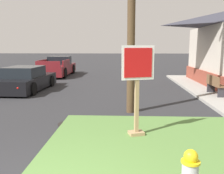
# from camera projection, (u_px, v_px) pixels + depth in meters

# --- Properties ---
(grass_corner_patch) EXTENTS (4.90, 5.59, 0.08)m
(grass_corner_patch) POSITION_uv_depth(u_px,v_px,m) (157.00, 156.00, 5.11)
(grass_corner_patch) COLOR #567F3D
(grass_corner_patch) RESTS_ON ground
(stop_sign) EXTENTS (0.78, 0.38, 2.20)m
(stop_sign) POSITION_uv_depth(u_px,v_px,m) (137.00, 91.00, 6.02)
(stop_sign) COLOR #A3845B
(stop_sign) RESTS_ON grass_corner_patch
(manhole_cover) EXTENTS (0.70, 0.70, 0.02)m
(manhole_cover) POSITION_uv_depth(u_px,v_px,m) (70.00, 124.00, 7.31)
(manhole_cover) COLOR black
(manhole_cover) RESTS_ON ground
(parked_sedan_black) EXTENTS (2.07, 4.42, 1.25)m
(parked_sedan_black) POSITION_uv_depth(u_px,v_px,m) (26.00, 80.00, 12.89)
(parked_sedan_black) COLOR black
(parked_sedan_black) RESTS_ON ground
(pickup_truck_maroon) EXTENTS (2.06, 5.27, 1.48)m
(pickup_truck_maroon) POSITION_uv_depth(u_px,v_px,m) (58.00, 68.00, 19.56)
(pickup_truck_maroon) COLOR maroon
(pickup_truck_maroon) RESTS_ON ground
(street_bench) EXTENTS (0.45, 1.43, 0.85)m
(street_bench) POSITION_uv_depth(u_px,v_px,m) (215.00, 84.00, 11.12)
(street_bench) COLOR brown
(street_bench) RESTS_ON sidewalk_strip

